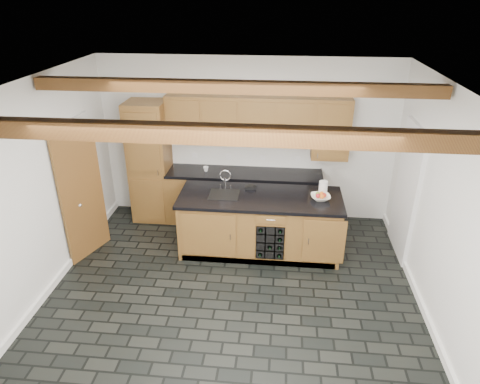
% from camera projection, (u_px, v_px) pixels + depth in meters
% --- Properties ---
extents(ground, '(5.00, 5.00, 0.00)m').
position_uv_depth(ground, '(231.00, 301.00, 5.68)').
color(ground, black).
rests_on(ground, ground).
extents(room_shell, '(5.01, 5.00, 5.00)m').
position_uv_depth(room_shell, '(228.00, 180.00, 5.51)').
color(room_shell, white).
rests_on(room_shell, ground).
extents(back_cabinetry, '(3.65, 0.62, 2.20)m').
position_uv_depth(back_cabinetry, '(224.00, 168.00, 7.30)').
color(back_cabinetry, brown).
rests_on(back_cabinetry, ground).
extents(island, '(2.48, 0.96, 0.93)m').
position_uv_depth(island, '(260.00, 224.00, 6.61)').
color(island, brown).
rests_on(island, ground).
extents(faucet, '(0.45, 0.40, 0.34)m').
position_uv_depth(faucet, '(224.00, 192.00, 6.48)').
color(faucet, black).
rests_on(faucet, island).
extents(kitchen_scale, '(0.18, 0.12, 0.05)m').
position_uv_depth(kitchen_scale, '(251.00, 187.00, 6.66)').
color(kitchen_scale, black).
rests_on(kitchen_scale, island).
extents(fruit_bowl, '(0.32, 0.32, 0.07)m').
position_uv_depth(fruit_bowl, '(320.00, 197.00, 6.31)').
color(fruit_bowl, white).
rests_on(fruit_bowl, island).
extents(fruit_cluster, '(0.16, 0.17, 0.07)m').
position_uv_depth(fruit_cluster, '(321.00, 195.00, 6.29)').
color(fruit_cluster, '#AF2617').
rests_on(fruit_cluster, fruit_bowl).
extents(paper_towel, '(0.13, 0.13, 0.22)m').
position_uv_depth(paper_towel, '(323.00, 188.00, 6.41)').
color(paper_towel, white).
rests_on(paper_towel, island).
extents(mug, '(0.11, 0.11, 0.08)m').
position_uv_depth(mug, '(206.00, 169.00, 7.28)').
color(mug, white).
rests_on(mug, back_cabinetry).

